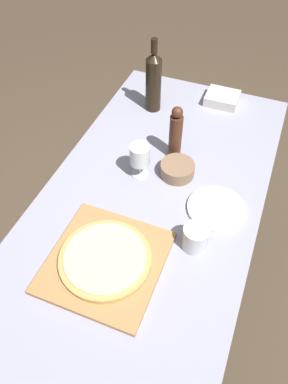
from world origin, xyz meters
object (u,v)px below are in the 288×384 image
at_px(pizza, 105,258).
at_px(small_bowl, 177,169).
at_px(wine_glass, 140,156).
at_px(pepper_mill, 176,134).
at_px(wine_bottle, 153,81).

height_order(pizza, small_bowl, small_bowl).
bearing_deg(wine_glass, pepper_mill, 59.72).
distance_m(pepper_mill, small_bowl, 0.14).
distance_m(pizza, wine_bottle, 0.87).
height_order(pizza, pepper_mill, pepper_mill).
xyz_separation_m(pizza, small_bowl, (0.09, 0.47, -0.00)).
height_order(wine_glass, small_bowl, wine_glass).
xyz_separation_m(wine_glass, small_bowl, (0.14, 0.05, -0.07)).
distance_m(wine_bottle, pepper_mill, 0.34).
distance_m(wine_bottle, wine_glass, 0.45).
bearing_deg(pepper_mill, wine_bottle, 125.76).
bearing_deg(wine_bottle, pepper_mill, -54.24).
bearing_deg(small_bowl, pepper_mill, 114.78).
bearing_deg(wine_glass, small_bowl, 21.75).
height_order(wine_bottle, small_bowl, wine_bottle).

